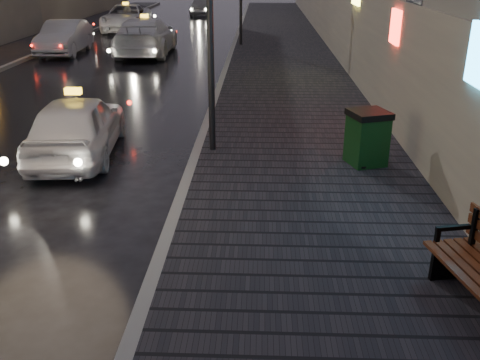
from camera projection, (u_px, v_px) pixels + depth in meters
The scene contains 11 objects.
ground at pixel (20, 318), 6.57m from camera, with size 120.00×120.00×0.00m, color black.
sidewalk at pixel (282, 49), 25.79m from camera, with size 4.60×58.00×0.15m, color black.
curb at pixel (233, 49), 25.88m from camera, with size 0.20×58.00×0.15m, color slate.
sidewalk_far at pixel (26, 48), 26.26m from camera, with size 2.40×58.00×0.15m, color black.
curb_far at pixel (52, 48), 26.21m from camera, with size 0.20×58.00×0.15m, color slate.
trash_bin at pixel (367, 137), 10.92m from camera, with size 0.93×0.93×1.12m.
taxi_near at pixel (77, 125), 11.78m from camera, with size 1.65×4.10×1.40m, color silver.
car_left_mid at pixel (64, 37), 24.77m from camera, with size 1.58×4.52×1.49m, color #9F9EA6.
taxi_mid at pixel (146, 36), 24.45m from camera, with size 2.33×5.73×1.66m, color silver.
taxi_far at pixel (127, 18), 32.79m from camera, with size 2.59×5.61×1.56m, color silver.
car_far at pixel (201, 6), 41.89m from camera, with size 1.60×3.99×1.36m, color gray.
Camera 1 is at (2.92, -5.31, 4.08)m, focal length 40.00 mm.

